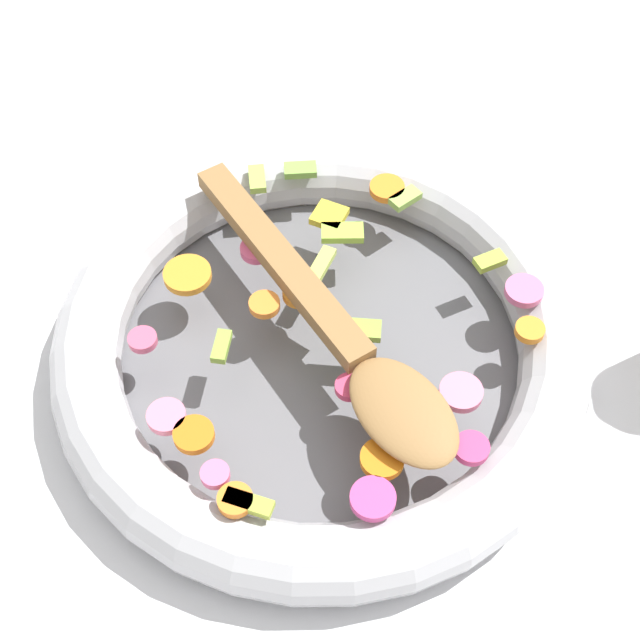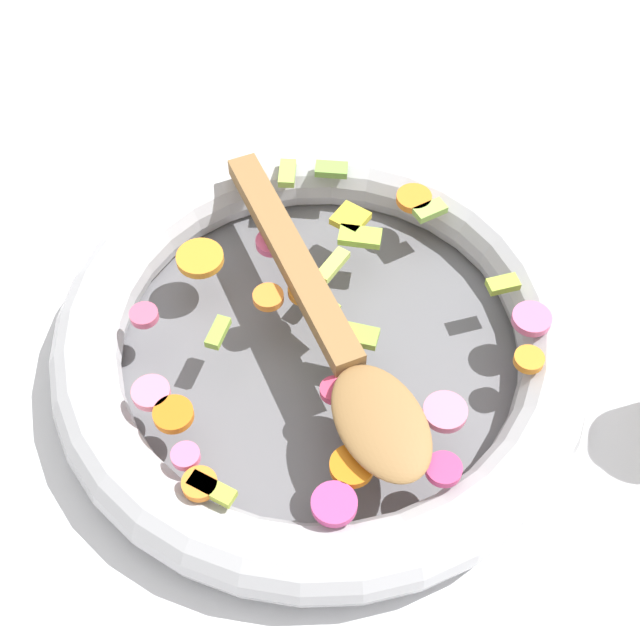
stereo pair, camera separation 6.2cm
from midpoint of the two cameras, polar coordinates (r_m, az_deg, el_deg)
ground_plane at (r=0.66m, az=-2.68°, el=-2.74°), size 4.00×4.00×0.00m
skillet at (r=0.64m, az=-2.76°, el=-1.66°), size 0.38×0.38×0.05m
chopped_vegetables at (r=0.61m, az=-2.63°, el=-0.76°), size 0.30×0.31×0.01m
wooden_spoon at (r=0.60m, az=-1.59°, el=-1.18°), size 0.17×0.28×0.01m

